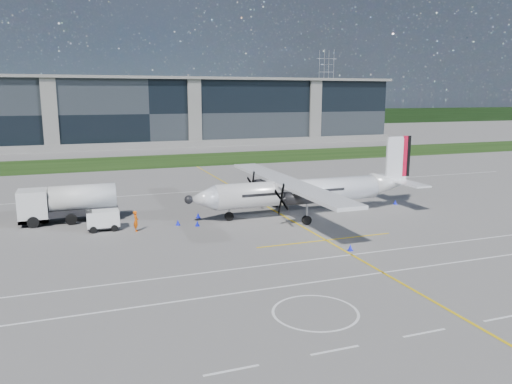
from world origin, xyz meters
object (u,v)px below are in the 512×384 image
at_px(ground_crew_person, 136,220).
at_px(baggage_tug, 103,220).
at_px(safety_cone_nose_stbd, 198,215).
at_px(safety_cone_stbdwing, 249,191).
at_px(fuel_tanker_truck, 61,204).
at_px(safety_cone_fwd, 178,222).
at_px(safety_cone_tail, 395,202).
at_px(safety_cone_portwing, 350,247).
at_px(pylon_east, 326,87).
at_px(turboprop_aircraft, 307,177).
at_px(safety_cone_nose_port, 197,223).

bearing_deg(ground_crew_person, baggage_tug, 67.93).
xyz_separation_m(safety_cone_nose_stbd, safety_cone_stbdwing, (8.50, 9.63, 0.00)).
relative_size(safety_cone_nose_stbd, safety_cone_stbdwing, 1.00).
height_order(fuel_tanker_truck, safety_cone_fwd, fuel_tanker_truck).
xyz_separation_m(ground_crew_person, safety_cone_nose_stbd, (6.16, 2.91, -0.79)).
relative_size(safety_cone_tail, safety_cone_portwing, 1.00).
relative_size(pylon_east, safety_cone_tail, 60.00).
bearing_deg(baggage_tug, safety_cone_tail, 0.21).
bearing_deg(baggage_tug, safety_cone_fwd, -5.09).
bearing_deg(safety_cone_tail, fuel_tanker_truck, 173.07).
bearing_deg(fuel_tanker_truck, turboprop_aircraft, -12.01).
relative_size(safety_cone_nose_port, safety_cone_fwd, 1.00).
distance_m(baggage_tug, safety_cone_nose_stbd, 8.96).
xyz_separation_m(safety_cone_tail, safety_cone_nose_stbd, (-21.38, 1.41, 0.00)).
height_order(turboprop_aircraft, safety_cone_nose_stbd, turboprop_aircraft).
distance_m(turboprop_aircraft, safety_cone_portwing, 12.52).
xyz_separation_m(ground_crew_person, safety_cone_nose_port, (5.37, -0.10, -0.79)).
bearing_deg(turboprop_aircraft, safety_cone_tail, 3.82).
relative_size(fuel_tanker_truck, safety_cone_portwing, 18.13).
height_order(pylon_east, fuel_tanker_truck, pylon_east).
xyz_separation_m(turboprop_aircraft, fuel_tanker_truck, (-22.63, 4.82, -2.01)).
bearing_deg(safety_cone_nose_stbd, pylon_east, 58.19).
bearing_deg(safety_cone_portwing, safety_cone_tail, 44.19).
bearing_deg(fuel_tanker_truck, pylon_east, 54.33).
height_order(safety_cone_nose_port, safety_cone_portwing, same).
bearing_deg(ground_crew_person, safety_cone_nose_stbd, -59.03).
height_order(ground_crew_person, safety_cone_nose_port, ground_crew_person).
xyz_separation_m(pylon_east, safety_cone_nose_stbd, (-89.98, -145.06, -14.75)).
bearing_deg(ground_crew_person, safety_cone_fwd, -72.12).
bearing_deg(ground_crew_person, safety_cone_portwing, -121.61).
xyz_separation_m(safety_cone_nose_port, safety_cone_portwing, (9.21, -11.00, 0.00)).
height_order(safety_cone_tail, safety_cone_nose_stbd, same).
bearing_deg(pylon_east, ground_crew_person, -123.01).
distance_m(baggage_tug, safety_cone_nose_port, 8.17).
height_order(ground_crew_person, safety_cone_portwing, ground_crew_person).
height_order(fuel_tanker_truck, safety_cone_tail, fuel_tanker_truck).
height_order(pylon_east, ground_crew_person, pylon_east).
height_order(baggage_tug, safety_cone_nose_port, baggage_tug).
distance_m(ground_crew_person, safety_cone_tail, 27.59).
height_order(turboprop_aircraft, safety_cone_tail, turboprop_aircraft).
bearing_deg(safety_cone_tail, safety_cone_stbdwing, 139.37).
height_order(safety_cone_nose_port, safety_cone_fwd, same).
height_order(pylon_east, safety_cone_tail, pylon_east).
bearing_deg(safety_cone_portwing, safety_cone_nose_stbd, 120.98).
relative_size(pylon_east, safety_cone_nose_stbd, 60.00).
xyz_separation_m(turboprop_aircraft, safety_cone_stbdwing, (-1.91, 11.78, -3.46)).
bearing_deg(baggage_tug, safety_cone_nose_stbd, 9.80).
bearing_deg(ground_crew_person, fuel_tanker_truck, 53.03).
relative_size(pylon_east, safety_cone_fwd, 60.00).
relative_size(pylon_east, baggage_tug, 10.32).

